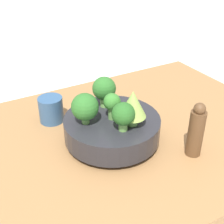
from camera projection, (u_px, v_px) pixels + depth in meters
ground_plane at (98, 153)px, 0.90m from camera, size 6.00×6.00×0.00m
table at (98, 148)px, 0.89m from camera, size 1.19×0.73×0.04m
bowl at (112, 128)px, 0.86m from camera, size 0.26×0.26×0.07m
broccoli_floret_front at (123, 115)px, 0.77m from camera, size 0.06×0.06×0.08m
broccoli_floret_back at (104, 89)px, 0.87m from camera, size 0.07×0.07×0.09m
broccoli_floret_center at (112, 103)px, 0.82m from camera, size 0.05×0.05×0.07m
romanesco_piece_near at (133, 105)px, 0.79m from camera, size 0.07×0.07×0.10m
broccoli_floret_left at (85, 107)px, 0.80m from camera, size 0.07×0.07×0.08m
cup at (51, 109)px, 0.95m from camera, size 0.07×0.07×0.08m
pepper_mill at (196, 131)px, 0.80m from camera, size 0.04×0.04×0.15m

